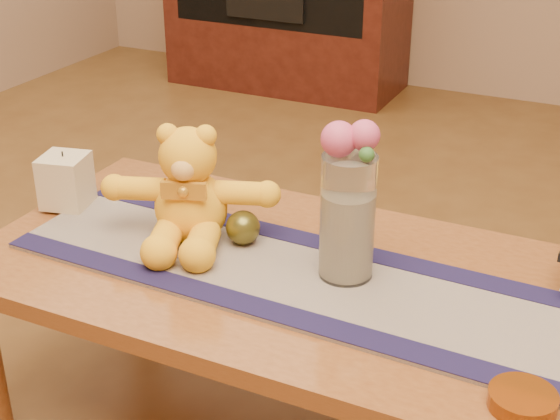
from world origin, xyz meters
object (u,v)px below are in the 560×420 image
at_px(pillar_candle, 66,180).
at_px(amber_dish, 523,400).
at_px(teddy_bear, 190,185).
at_px(glass_vase, 347,217).
at_px(bronze_ball, 243,228).

bearing_deg(pillar_candle, amber_dish, -13.59).
height_order(teddy_bear, glass_vase, glass_vase).
xyz_separation_m(glass_vase, amber_dish, (0.40, -0.25, -0.12)).
xyz_separation_m(bronze_ball, amber_dish, (0.65, -0.28, -0.03)).
bearing_deg(glass_vase, bronze_ball, 173.63).
bearing_deg(bronze_ball, teddy_bear, -171.79).
distance_m(glass_vase, amber_dish, 0.49).
distance_m(pillar_candle, bronze_ball, 0.47).
distance_m(teddy_bear, amber_dish, 0.83).
xyz_separation_m(teddy_bear, bronze_ball, (0.12, 0.02, -0.09)).
distance_m(glass_vase, bronze_ball, 0.27).
xyz_separation_m(pillar_candle, bronze_ball, (0.47, 0.01, -0.02)).
bearing_deg(amber_dish, bronze_ball, 156.70).
xyz_separation_m(pillar_candle, glass_vase, (0.72, -0.02, 0.07)).
distance_m(teddy_bear, glass_vase, 0.37).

